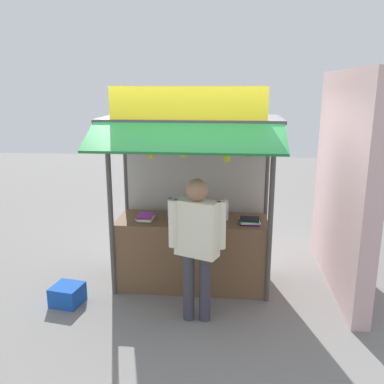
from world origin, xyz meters
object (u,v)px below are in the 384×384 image
water_bottle_far_right (203,208)px  magazine_stack_front_right (250,221)px  water_bottle_center (170,208)px  magazine_stack_mid_right (210,220)px  banana_bunch_inner_right (183,152)px  banana_bunch_leftmost (250,150)px  plastic_crate (67,295)px  banana_bunch_rightmost (227,155)px  water_bottle_rear_center (226,210)px  vendor_person (197,238)px  magazine_stack_left (145,217)px  water_bottle_back_right (188,209)px  banana_bunch_inner_left (151,152)px

water_bottle_far_right → magazine_stack_front_right: 0.62m
water_bottle_center → magazine_stack_mid_right: bearing=-20.4°
water_bottle_center → banana_bunch_inner_right: banana_bunch_inner_right is taller
banana_bunch_leftmost → banana_bunch_inner_right: bearing=-179.9°
plastic_crate → banana_bunch_rightmost: bearing=6.2°
water_bottle_center → water_bottle_rear_center: 0.70m
magazine_stack_front_right → vendor_person: size_ratio=0.17×
magazine_stack_left → banana_bunch_inner_right: banana_bunch_inner_right is taller
water_bottle_far_right → magazine_stack_mid_right: size_ratio=0.95×
water_bottle_back_right → vendor_person: (0.18, -0.84, -0.06)m
water_bottle_rear_center → banana_bunch_inner_right: bearing=-135.4°
water_bottle_far_right → water_bottle_rear_center: (0.29, -0.07, -0.00)m
banana_bunch_rightmost → banana_bunch_inner_right: 0.48m
magazine_stack_mid_right → banana_bunch_leftmost: 1.07m
water_bottle_back_right → plastic_crate: bearing=-154.4°
magazine_stack_left → plastic_crate: size_ratio=0.81×
magazine_stack_front_right → plastic_crate: size_ratio=0.83×
water_bottle_back_right → magazine_stack_left: bearing=-169.2°
banana_bunch_inner_right → vendor_person: banana_bunch_inner_right is taller
magazine_stack_mid_right → vendor_person: 0.72m
magazine_stack_front_right → water_bottle_far_right: bearing=163.7°
water_bottle_center → banana_bunch_rightmost: (0.71, -0.52, 0.78)m
water_bottle_rear_center → banana_bunch_inner_left: (-0.83, -0.46, 0.78)m
vendor_person → magazine_stack_left: bearing=156.0°
banana_bunch_inner_left → plastic_crate: bearing=-168.8°
magazine_stack_left → vendor_person: vendor_person is taller
water_bottle_center → plastic_crate: water_bottle_center is taller
magazine_stack_front_right → banana_bunch_rightmost: banana_bunch_rightmost is taller
banana_bunch_inner_left → plastic_crate: size_ratio=0.91×
water_bottle_far_right → vendor_person: vendor_person is taller
water_bottle_far_right → magazine_stack_mid_right: 0.24m
water_bottle_center → banana_bunch_leftmost: 1.37m
water_bottle_far_right → magazine_stack_front_right: size_ratio=0.97×
vendor_person → banana_bunch_inner_left: bearing=167.2°
banana_bunch_inner_left → banana_bunch_leftmost: same height
water_bottle_center → banana_bunch_leftmost: banana_bunch_leftmost is taller
water_bottle_back_right → banana_bunch_inner_left: 0.97m
water_bottle_rear_center → banana_bunch_leftmost: size_ratio=0.97×
magazine_stack_mid_right → water_bottle_far_right: bearing=118.2°
water_bottle_center → magazine_stack_front_right: size_ratio=0.91×
water_bottle_rear_center → plastic_crate: size_ratio=0.78×
plastic_crate → banana_bunch_inner_left: bearing=11.2°
banana_bunch_inner_right → vendor_person: (0.19, -0.39, -0.85)m
magazine_stack_mid_right → banana_bunch_leftmost: size_ratio=1.03×
banana_bunch_rightmost → water_bottle_far_right: bearing=119.3°
water_bottle_back_right → banana_bunch_inner_right: 0.91m
water_bottle_rear_center → banana_bunch_leftmost: banana_bunch_leftmost is taller
plastic_crate → banana_bunch_leftmost: bearing=5.5°
banana_bunch_inner_left → banana_bunch_inner_right: 0.36m
water_bottle_rear_center → vendor_person: size_ratio=0.16×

